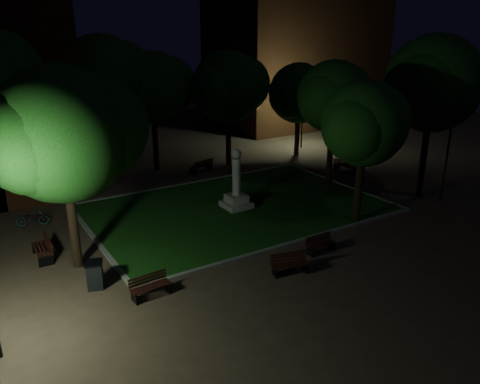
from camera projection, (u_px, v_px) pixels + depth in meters
The scene contains 23 objects.
ground at pixel (257, 221), 23.59m from camera, with size 80.00×80.00×0.00m, color #4A3629.
lawn at pixel (236, 208), 25.18m from camera, with size 15.00×10.00×0.08m, color #174612.
lawn_kerb at pixel (236, 207), 25.17m from camera, with size 15.40×10.40×0.12m.
monument at pixel (236, 192), 24.88m from camera, with size 1.40×1.40×3.20m.
building_far at pixel (296, 62), 46.62m from camera, with size 16.00×10.00×12.00m, color #552914.
tree_west at pixel (65, 134), 17.33m from camera, with size 6.33×5.17×8.05m.
tree_north_wl at pixel (104, 77), 28.11m from camera, with size 6.15×5.02×8.95m.
tree_north_er at pixel (229, 87), 31.47m from camera, with size 5.99×4.89×7.91m.
tree_ne at pixel (300, 93), 34.42m from camera, with size 5.43×4.43×6.89m.
tree_east at pixel (435, 83), 25.09m from camera, with size 6.39×5.22×8.99m.
tree_se at pixel (366, 123), 21.89m from camera, with size 4.98×4.06×7.00m.
tree_far_north at pixel (154, 88), 30.29m from camera, with size 5.79×4.72×7.91m.
tree_extra at pixel (335, 97), 27.62m from camera, with size 5.28×4.31×7.52m.
lamppost_se at pixel (449, 145), 25.29m from camera, with size 1.18×0.28×4.61m.
lamppost_ne at pixel (303, 112), 37.25m from camera, with size 1.18×0.28×4.04m.
bench_near_left at pixel (290, 264), 18.40m from camera, with size 1.57×0.89×0.82m.
bench_near_right at pixel (320, 244), 20.17m from camera, with size 1.38×0.50×0.76m.
bench_west_near at pixel (150, 287), 16.81m from camera, with size 1.51×0.61×0.81m.
bench_left_side at pixel (44, 249), 19.56m from camera, with size 0.60×1.69×0.93m.
bench_right_side at pixel (345, 167), 31.33m from camera, with size 0.80×1.67×0.88m.
bench_far_side at pixel (202, 167), 31.29m from camera, with size 1.76×0.98×0.91m.
trash_bin at pixel (95, 275), 17.30m from camera, with size 0.80×0.80×1.07m.
bicycle at pixel (32, 218), 22.85m from camera, with size 0.54×1.54×0.81m, color black.
Camera 1 is at (-12.26, -18.04, 9.14)m, focal length 35.00 mm.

